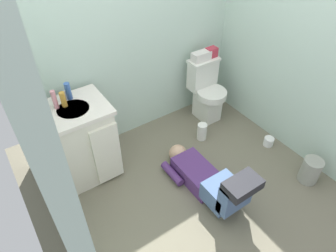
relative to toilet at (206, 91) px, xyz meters
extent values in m
cube|color=#6D6754|center=(-0.79, -0.71, -0.39)|extent=(2.91, 2.97, 0.04)
cube|color=silver|center=(-0.79, 0.31, 0.83)|extent=(2.57, 0.08, 2.40)
cube|color=silver|center=(-2.03, -0.71, 0.83)|extent=(0.08, 1.97, 2.40)
cube|color=silver|center=(0.46, -0.71, 0.83)|extent=(0.08, 1.97, 2.40)
cube|color=silver|center=(0.00, -0.04, -0.18)|extent=(0.22, 0.30, 0.38)
cylinder|color=silver|center=(0.00, -0.10, 0.01)|extent=(0.35, 0.35, 0.08)
cube|color=silver|center=(0.00, 0.09, 0.18)|extent=(0.34, 0.17, 0.34)
cube|color=silver|center=(0.00, 0.09, 0.37)|extent=(0.36, 0.19, 0.03)
cube|color=silver|center=(-1.59, -0.04, 0.02)|extent=(0.56, 0.48, 0.78)
cube|color=silver|center=(-1.59, -0.04, 0.43)|extent=(0.60, 0.52, 0.04)
cylinder|color=silver|center=(-1.59, -0.06, 0.43)|extent=(0.28, 0.28, 0.05)
cube|color=silver|center=(-1.44, -0.30, 0.00)|extent=(0.26, 0.03, 0.66)
cylinder|color=silver|center=(-1.59, 0.10, 0.50)|extent=(0.02, 0.02, 0.10)
cube|color=#512D6B|center=(-0.72, -0.77, -0.28)|extent=(0.29, 0.52, 0.17)
sphere|color=tan|center=(-0.72, -0.44, -0.27)|extent=(0.19, 0.19, 0.19)
cube|color=#455C84|center=(-0.72, -1.13, -0.19)|extent=(0.31, 0.28, 0.20)
cube|color=#455C84|center=(-0.72, -1.27, -0.07)|extent=(0.31, 0.12, 0.32)
cube|color=black|center=(-0.72, -1.32, 0.11)|extent=(0.31, 0.19, 0.09)
cylinder|color=#512D6B|center=(-0.91, -0.61, -0.31)|extent=(0.08, 0.30, 0.08)
cube|color=silver|center=(-0.05, 0.09, 0.43)|extent=(0.22, 0.11, 0.10)
cube|color=#B22D3F|center=(0.10, 0.09, 0.44)|extent=(0.12, 0.09, 0.11)
cylinder|color=#399555|center=(-1.78, 0.08, 0.52)|extent=(0.06, 0.06, 0.13)
cylinder|color=black|center=(-1.78, 0.08, 0.60)|extent=(0.02, 0.02, 0.04)
cylinder|color=pink|center=(-1.70, 0.03, 0.54)|extent=(0.04, 0.04, 0.17)
cylinder|color=gold|center=(-1.63, 0.01, 0.52)|extent=(0.05, 0.05, 0.14)
cylinder|color=#3B61B0|center=(-1.55, 0.10, 0.53)|extent=(0.05, 0.05, 0.16)
cylinder|color=gray|center=(0.20, -1.39, -0.23)|extent=(0.19, 0.19, 0.27)
cylinder|color=white|center=(-0.30, -0.32, -0.27)|extent=(0.11, 0.11, 0.21)
cylinder|color=white|center=(0.26, -0.83, -0.32)|extent=(0.11, 0.11, 0.10)
camera|label=1|loc=(-2.07, -2.24, 2.04)|focal=32.39mm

